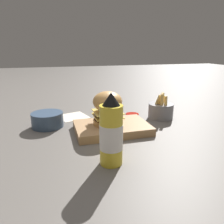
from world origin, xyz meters
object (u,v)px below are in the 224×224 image
Objects in this scene: serving_board at (112,128)px; side_bowl at (47,119)px; fries_basket at (161,110)px; burger at (108,108)px; ketchup_bottle at (111,133)px; spoon at (101,108)px.

serving_board is 2.20× the size of side_bowl.
fries_basket reaches higher than side_bowl.
burger is at bearing -23.56° from serving_board.
serving_board is at bearing -106.38° from ketchup_bottle.
serving_board reaches higher than spoon.
spoon is at bearing -95.76° from serving_board.
serving_board is 1.38× the size of ketchup_bottle.
side_bowl is (0.18, -0.36, -0.06)m from ketchup_bottle.
burger reaches higher than spoon.
side_bowl is at bearing -64.26° from ketchup_bottle.
ketchup_bottle reaches higher than side_bowl.
serving_board is 2.20× the size of burger.
fries_basket reaches higher than serving_board.
ketchup_bottle is 1.15× the size of spoon.
side_bowl reaches higher than spoon.
burger is 0.27m from side_bowl.
serving_board is 0.08m from burger.
spoon is (-0.28, -0.20, -0.03)m from side_bowl.
fries_basket is (-0.28, -0.10, -0.06)m from burger.
serving_board is at bearing 20.92° from fries_basket.
side_bowl is at bearing -2.64° from fries_basket.
fries_basket is (-0.27, -0.10, 0.02)m from serving_board.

